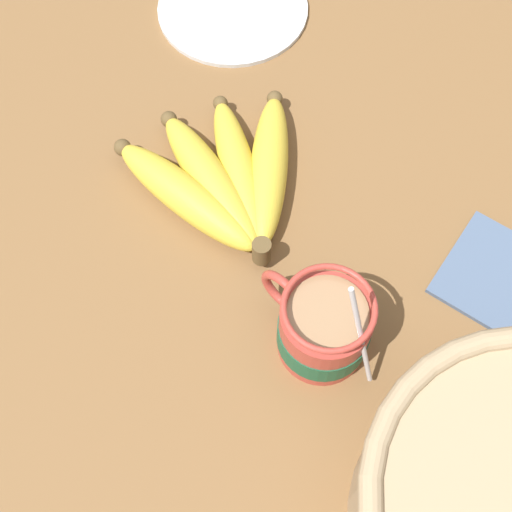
{
  "coord_description": "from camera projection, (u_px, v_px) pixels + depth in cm",
  "views": [
    {
      "loc": [
        -20.36,
        21.27,
        70.53
      ],
      "look_at": [
        1.49,
        -2.29,
        6.88
      ],
      "focal_mm": 50.0,
      "sensor_mm": 36.0,
      "label": 1
    }
  ],
  "objects": [
    {
      "name": "table",
      "position": [
        252.0,
        302.0,
        0.75
      ],
      "size": [
        111.63,
        111.63,
        2.65
      ],
      "color": "brown",
      "rests_on": "ground"
    },
    {
      "name": "banana_bunch",
      "position": [
        225.0,
        179.0,
        0.78
      ],
      "size": [
        22.56,
        20.23,
        4.47
      ],
      "color": "brown",
      "rests_on": "table"
    },
    {
      "name": "coffee_mug",
      "position": [
        323.0,
        328.0,
        0.68
      ],
      "size": [
        14.3,
        8.96,
        15.88
      ],
      "color": "#B23D33",
      "rests_on": "table"
    },
    {
      "name": "small_plate",
      "position": [
        233.0,
        9.0,
        0.92
      ],
      "size": [
        19.41,
        19.41,
        0.6
      ],
      "color": "silver",
      "rests_on": "table"
    }
  ]
}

